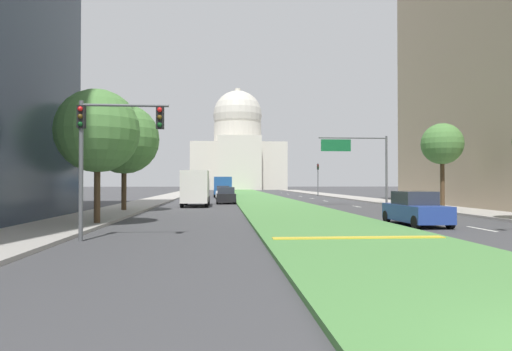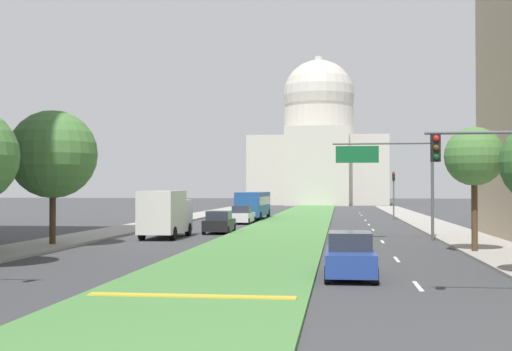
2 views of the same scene
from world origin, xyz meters
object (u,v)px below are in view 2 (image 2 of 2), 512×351
object	(u,v)px
capitol_building	(319,148)
box_truck_delivery	(165,213)
traffic_light_near_right	(506,174)
sedan_distant	(242,215)
sedan_midblock	(219,223)
traffic_light_far_right	(394,189)
street_tree_right_mid	(474,157)
sedan_lead_stopped	(350,256)
street_tree_left_mid	(53,154)
overhead_guide_sign	(393,168)
city_bus	(253,203)

from	to	relation	value
capitol_building	box_truck_delivery	bearing A→B (deg)	-94.26
traffic_light_near_right	sedan_distant	bearing A→B (deg)	108.44
traffic_light_near_right	sedan_midblock	world-z (taller)	traffic_light_near_right
traffic_light_far_right	sedan_midblock	bearing A→B (deg)	-121.79
traffic_light_far_right	street_tree_right_mid	bearing A→B (deg)	-88.28
traffic_light_far_right	street_tree_right_mid	size ratio (longest dim) A/B	0.79
sedan_lead_stopped	sedan_midblock	size ratio (longest dim) A/B	1.06
traffic_light_near_right	street_tree_left_mid	distance (m)	27.11
capitol_building	traffic_light_far_right	size ratio (longest dim) A/B	6.06
street_tree_right_mid	sedan_midblock	bearing A→B (deg)	138.79
traffic_light_far_right	sedan_distant	bearing A→B (deg)	-145.34
capitol_building	overhead_guide_sign	bearing A→B (deg)	-85.41
capitol_building	sedan_distant	size ratio (longest dim) A/B	7.08
street_tree_right_mid	traffic_light_far_right	bearing A→B (deg)	91.72
city_bus	street_tree_left_mid	bearing A→B (deg)	-102.05
box_truck_delivery	sedan_lead_stopped	bearing A→B (deg)	-57.02
traffic_light_far_right	sedan_midblock	xyz separation A→B (m)	(-14.73, -23.78, -2.52)
traffic_light_near_right	overhead_guide_sign	xyz separation A→B (m)	(-1.43, 23.71, 0.89)
capitol_building	box_truck_delivery	xyz separation A→B (m)	(-7.33, -98.39, -10.15)
traffic_light_near_right	street_tree_right_mid	world-z (taller)	street_tree_right_mid
street_tree_right_mid	sedan_distant	world-z (taller)	street_tree_right_mid
traffic_light_near_right	street_tree_right_mid	xyz separation A→B (m)	(1.98, 14.96, 1.19)
capitol_building	sedan_lead_stopped	size ratio (longest dim) A/B	7.00
street_tree_left_mid	city_bus	xyz separation A→B (m)	(7.34, 34.37, -3.58)
traffic_light_near_right	city_bus	size ratio (longest dim) A/B	0.47
sedan_midblock	street_tree_right_mid	bearing A→B (deg)	-41.21
sedan_distant	traffic_light_far_right	bearing A→B (deg)	34.66
overhead_guide_sign	sedan_lead_stopped	xyz separation A→B (m)	(-3.10, -18.74, -3.88)
sedan_distant	overhead_guide_sign	bearing A→B (deg)	-55.72
capitol_building	street_tree_right_mid	world-z (taller)	capitol_building
street_tree_right_mid	box_truck_delivery	bearing A→B (deg)	154.96
traffic_light_near_right	sedan_lead_stopped	world-z (taller)	traffic_light_near_right
sedan_lead_stopped	sedan_distant	distance (m)	38.53
sedan_lead_stopped	sedan_midblock	distance (m)	25.65
capitol_building	sedan_distant	bearing A→B (deg)	-93.42
overhead_guide_sign	capitol_building	bearing A→B (deg)	94.59
overhead_guide_sign	city_bus	bearing A→B (deg)	115.09
capitol_building	sedan_distant	xyz separation A→B (m)	(-4.77, -79.76, -11.03)
overhead_guide_sign	street_tree_left_mid	bearing A→B (deg)	-160.15
sedan_lead_stopped	city_bus	size ratio (longest dim) A/B	0.41
traffic_light_near_right	sedan_distant	size ratio (longest dim) A/B	1.17
traffic_light_far_right	street_tree_right_mid	xyz separation A→B (m)	(1.13, -37.67, 1.67)
traffic_light_far_right	city_bus	size ratio (longest dim) A/B	0.47
sedan_lead_stopped	sedan_distant	bearing A→B (deg)	104.38
city_bus	sedan_midblock	bearing A→B (deg)	-89.36
sedan_midblock	box_truck_delivery	distance (m)	5.95
street_tree_left_mid	sedan_midblock	bearing A→B (deg)	58.50
box_truck_delivery	sedan_distant	bearing A→B (deg)	82.17
sedan_midblock	city_bus	distance (m)	22.01
traffic_light_far_right	box_truck_delivery	world-z (taller)	traffic_light_far_right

